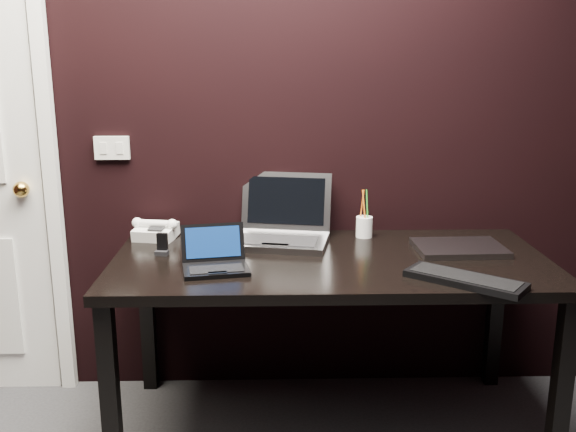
{
  "coord_description": "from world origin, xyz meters",
  "views": [
    {
      "loc": [
        0.08,
        -0.99,
        1.51
      ],
      "look_at": [
        0.13,
        1.35,
        0.92
      ],
      "focal_mm": 40.0,
      "sensor_mm": 36.0,
      "label": 1
    }
  ],
  "objects_px": {
    "desk": "(330,276)",
    "closed_laptop": "(459,248)",
    "silver_laptop": "(281,230)",
    "desk_phone": "(156,231)",
    "netbook": "(215,261)",
    "pen_cup": "(364,226)",
    "mobile_phone": "(162,247)",
    "ext_keyboard": "(465,279)"
  },
  "relations": [
    {
      "from": "silver_laptop",
      "to": "netbook",
      "type": "bearing_deg",
      "value": -124.59
    },
    {
      "from": "desk_phone",
      "to": "netbook",
      "type": "bearing_deg",
      "value": -54.93
    },
    {
      "from": "netbook",
      "to": "pen_cup",
      "type": "height_order",
      "value": "pen_cup"
    },
    {
      "from": "silver_laptop",
      "to": "desk_phone",
      "type": "xyz_separation_m",
      "value": [
        -0.54,
        0.05,
        -0.01
      ]
    },
    {
      "from": "ext_keyboard",
      "to": "pen_cup",
      "type": "bearing_deg",
      "value": 114.61
    },
    {
      "from": "ext_keyboard",
      "to": "closed_laptop",
      "type": "relative_size",
      "value": 1.14
    },
    {
      "from": "silver_laptop",
      "to": "ext_keyboard",
      "type": "bearing_deg",
      "value": -39.89
    },
    {
      "from": "ext_keyboard",
      "to": "mobile_phone",
      "type": "height_order",
      "value": "mobile_phone"
    },
    {
      "from": "netbook",
      "to": "desk_phone",
      "type": "height_order",
      "value": "netbook"
    },
    {
      "from": "desk_phone",
      "to": "pen_cup",
      "type": "relative_size",
      "value": 0.99
    },
    {
      "from": "netbook",
      "to": "mobile_phone",
      "type": "xyz_separation_m",
      "value": [
        -0.23,
        0.19,
        0.0
      ]
    },
    {
      "from": "closed_laptop",
      "to": "mobile_phone",
      "type": "height_order",
      "value": "mobile_phone"
    },
    {
      "from": "desk",
      "to": "ext_keyboard",
      "type": "relative_size",
      "value": 4.17
    },
    {
      "from": "netbook",
      "to": "desk",
      "type": "bearing_deg",
      "value": 16.89
    },
    {
      "from": "netbook",
      "to": "desk_phone",
      "type": "relative_size",
      "value": 1.3
    },
    {
      "from": "desk",
      "to": "closed_laptop",
      "type": "height_order",
      "value": "closed_laptop"
    },
    {
      "from": "netbook",
      "to": "silver_laptop",
      "type": "bearing_deg",
      "value": 55.41
    },
    {
      "from": "ext_keyboard",
      "to": "desk_phone",
      "type": "height_order",
      "value": "desk_phone"
    },
    {
      "from": "desk",
      "to": "silver_laptop",
      "type": "distance_m",
      "value": 0.32
    },
    {
      "from": "silver_laptop",
      "to": "pen_cup",
      "type": "relative_size",
      "value": 2.15
    },
    {
      "from": "silver_laptop",
      "to": "pen_cup",
      "type": "distance_m",
      "value": 0.37
    },
    {
      "from": "desk_phone",
      "to": "pen_cup",
      "type": "distance_m",
      "value": 0.9
    },
    {
      "from": "pen_cup",
      "to": "ext_keyboard",
      "type": "bearing_deg",
      "value": -65.39
    },
    {
      "from": "desk",
      "to": "netbook",
      "type": "bearing_deg",
      "value": -163.11
    },
    {
      "from": "silver_laptop",
      "to": "ext_keyboard",
      "type": "xyz_separation_m",
      "value": [
        0.63,
        -0.53,
        -0.04
      ]
    },
    {
      "from": "desk",
      "to": "netbook",
      "type": "xyz_separation_m",
      "value": [
        -0.44,
        -0.13,
        0.11
      ]
    },
    {
      "from": "silver_laptop",
      "to": "pen_cup",
      "type": "height_order",
      "value": "silver_laptop"
    },
    {
      "from": "mobile_phone",
      "to": "ext_keyboard",
      "type": "bearing_deg",
      "value": -17.86
    },
    {
      "from": "closed_laptop",
      "to": "mobile_phone",
      "type": "distance_m",
      "value": 1.19
    },
    {
      "from": "silver_laptop",
      "to": "mobile_phone",
      "type": "distance_m",
      "value": 0.51
    },
    {
      "from": "closed_laptop",
      "to": "pen_cup",
      "type": "xyz_separation_m",
      "value": [
        -0.36,
        0.21,
        0.04
      ]
    },
    {
      "from": "desk_phone",
      "to": "pen_cup",
      "type": "xyz_separation_m",
      "value": [
        0.9,
        0.01,
        0.01
      ]
    },
    {
      "from": "closed_laptop",
      "to": "desk_phone",
      "type": "relative_size",
      "value": 1.72
    },
    {
      "from": "closed_laptop",
      "to": "desk_phone",
      "type": "distance_m",
      "value": 1.28
    },
    {
      "from": "ext_keyboard",
      "to": "mobile_phone",
      "type": "xyz_separation_m",
      "value": [
        -1.11,
        0.36,
        0.02
      ]
    },
    {
      "from": "mobile_phone",
      "to": "desk_phone",
      "type": "bearing_deg",
      "value": 106.16
    },
    {
      "from": "mobile_phone",
      "to": "pen_cup",
      "type": "xyz_separation_m",
      "value": [
        0.84,
        0.23,
        0.02
      ]
    },
    {
      "from": "netbook",
      "to": "ext_keyboard",
      "type": "distance_m",
      "value": 0.9
    },
    {
      "from": "silver_laptop",
      "to": "desk_phone",
      "type": "distance_m",
      "value": 0.54
    },
    {
      "from": "silver_laptop",
      "to": "ext_keyboard",
      "type": "relative_size",
      "value": 1.11
    },
    {
      "from": "netbook",
      "to": "desk_phone",
      "type": "distance_m",
      "value": 0.51
    },
    {
      "from": "silver_laptop",
      "to": "closed_laptop",
      "type": "distance_m",
      "value": 0.74
    }
  ]
}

